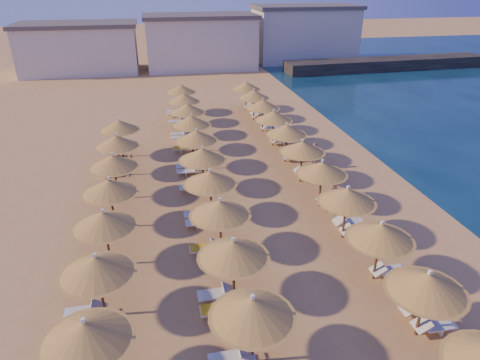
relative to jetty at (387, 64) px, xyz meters
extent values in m
plane|color=tan|center=(-27.20, -38.35, -0.75)|extent=(220.00, 220.00, 0.00)
cube|color=black|center=(0.00, 0.00, 0.00)|extent=(30.14, 5.25, 1.50)
cube|color=beige|center=(-42.25, 6.42, 2.25)|extent=(15.00, 8.00, 6.00)
cube|color=#59514C|center=(-42.25, 6.42, 5.50)|extent=(15.60, 8.48, 0.50)
cube|color=beige|center=(-25.81, 6.21, 2.65)|extent=(15.00, 8.00, 6.80)
cube|color=#59514C|center=(-25.81, 6.21, 6.30)|extent=(15.60, 8.48, 0.50)
cube|color=beige|center=(-9.48, 9.01, 3.05)|extent=(15.00, 8.00, 7.60)
cube|color=#59514C|center=(-9.48, 9.01, 7.10)|extent=(15.60, 8.48, 0.50)
cylinder|color=brown|center=(-24.04, -46.10, 0.41)|extent=(0.12, 0.12, 2.31)
cone|color=#AB7A31|center=(-24.04, -46.10, 1.69)|extent=(2.73, 2.73, 0.75)
cone|color=#AB7A31|center=(-24.04, -46.10, 1.37)|extent=(2.95, 2.95, 0.12)
cube|color=white|center=(-24.04, -46.10, 2.13)|extent=(0.12, 0.12, 0.14)
cylinder|color=brown|center=(-24.04, -42.76, 0.41)|extent=(0.12, 0.12, 2.31)
cone|color=#AB7A31|center=(-24.04, -42.76, 1.69)|extent=(2.73, 2.73, 0.75)
cone|color=#AB7A31|center=(-24.04, -42.76, 1.37)|extent=(2.95, 2.95, 0.12)
cube|color=white|center=(-24.04, -42.76, 2.13)|extent=(0.12, 0.12, 0.14)
cylinder|color=brown|center=(-24.04, -39.41, 0.41)|extent=(0.12, 0.12, 2.31)
cone|color=#AB7A31|center=(-24.04, -39.41, 1.69)|extent=(2.73, 2.73, 0.75)
cone|color=#AB7A31|center=(-24.04, -39.41, 1.37)|extent=(2.95, 2.95, 0.12)
cube|color=white|center=(-24.04, -39.41, 2.13)|extent=(0.12, 0.12, 0.14)
cylinder|color=brown|center=(-24.04, -36.06, 0.41)|extent=(0.12, 0.12, 2.31)
cone|color=#AB7A31|center=(-24.04, -36.06, 1.69)|extent=(2.73, 2.73, 0.75)
cone|color=#AB7A31|center=(-24.04, -36.06, 1.37)|extent=(2.95, 2.95, 0.12)
cube|color=white|center=(-24.04, -36.06, 2.13)|extent=(0.12, 0.12, 0.14)
cylinder|color=brown|center=(-24.04, -32.71, 0.41)|extent=(0.12, 0.12, 2.31)
cone|color=#AB7A31|center=(-24.04, -32.71, 1.69)|extent=(2.73, 2.73, 0.75)
cone|color=#AB7A31|center=(-24.04, -32.71, 1.37)|extent=(2.95, 2.95, 0.12)
cube|color=white|center=(-24.04, -32.71, 2.13)|extent=(0.12, 0.12, 0.14)
cylinder|color=brown|center=(-24.04, -29.37, 0.41)|extent=(0.12, 0.12, 2.31)
cone|color=#AB7A31|center=(-24.04, -29.37, 1.69)|extent=(2.73, 2.73, 0.75)
cone|color=#AB7A31|center=(-24.04, -29.37, 1.37)|extent=(2.95, 2.95, 0.12)
cube|color=white|center=(-24.04, -29.37, 2.13)|extent=(0.12, 0.12, 0.14)
cylinder|color=brown|center=(-24.04, -26.02, 0.41)|extent=(0.12, 0.12, 2.31)
cone|color=#AB7A31|center=(-24.04, -26.02, 1.69)|extent=(2.73, 2.73, 0.75)
cone|color=#AB7A31|center=(-24.04, -26.02, 1.37)|extent=(2.95, 2.95, 0.12)
cube|color=white|center=(-24.04, -26.02, 2.13)|extent=(0.12, 0.12, 0.14)
cylinder|color=brown|center=(-24.04, -22.67, 0.41)|extent=(0.12, 0.12, 2.31)
cone|color=#AB7A31|center=(-24.04, -22.67, 1.69)|extent=(2.73, 2.73, 0.75)
cone|color=#AB7A31|center=(-24.04, -22.67, 1.37)|extent=(2.95, 2.95, 0.12)
cube|color=white|center=(-24.04, -22.67, 2.13)|extent=(0.12, 0.12, 0.14)
cylinder|color=brown|center=(-24.04, -19.33, 0.41)|extent=(0.12, 0.12, 2.31)
cone|color=#AB7A31|center=(-24.04, -19.33, 1.69)|extent=(2.73, 2.73, 0.75)
cone|color=#AB7A31|center=(-24.04, -19.33, 1.37)|extent=(2.95, 2.95, 0.12)
cube|color=white|center=(-24.04, -19.33, 2.13)|extent=(0.12, 0.12, 0.14)
cylinder|color=brown|center=(-24.04, -15.98, 0.41)|extent=(0.12, 0.12, 2.31)
cone|color=#AB7A31|center=(-24.04, -15.98, 1.69)|extent=(2.73, 2.73, 0.75)
cone|color=#AB7A31|center=(-24.04, -15.98, 1.37)|extent=(2.95, 2.95, 0.12)
cube|color=white|center=(-24.04, -15.98, 2.13)|extent=(0.12, 0.12, 0.14)
cylinder|color=brown|center=(-30.34, -46.10, 0.41)|extent=(0.12, 0.12, 2.31)
cone|color=#AB7A31|center=(-30.34, -46.10, 1.69)|extent=(2.73, 2.73, 0.75)
cone|color=#AB7A31|center=(-30.34, -46.10, 1.37)|extent=(2.95, 2.95, 0.12)
cube|color=white|center=(-30.34, -46.10, 2.13)|extent=(0.12, 0.12, 0.14)
cylinder|color=brown|center=(-30.34, -42.76, 0.41)|extent=(0.12, 0.12, 2.31)
cone|color=#AB7A31|center=(-30.34, -42.76, 1.69)|extent=(2.73, 2.73, 0.75)
cone|color=#AB7A31|center=(-30.34, -42.76, 1.37)|extent=(2.95, 2.95, 0.12)
cube|color=white|center=(-30.34, -42.76, 2.13)|extent=(0.12, 0.12, 0.14)
cylinder|color=brown|center=(-30.34, -39.41, 0.41)|extent=(0.12, 0.12, 2.31)
cone|color=#AB7A31|center=(-30.34, -39.41, 1.69)|extent=(2.73, 2.73, 0.75)
cone|color=#AB7A31|center=(-30.34, -39.41, 1.37)|extent=(2.95, 2.95, 0.12)
cube|color=white|center=(-30.34, -39.41, 2.13)|extent=(0.12, 0.12, 0.14)
cylinder|color=brown|center=(-30.34, -36.06, 0.41)|extent=(0.12, 0.12, 2.31)
cone|color=#AB7A31|center=(-30.34, -36.06, 1.69)|extent=(2.73, 2.73, 0.75)
cone|color=#AB7A31|center=(-30.34, -36.06, 1.37)|extent=(2.95, 2.95, 0.12)
cube|color=white|center=(-30.34, -36.06, 2.13)|extent=(0.12, 0.12, 0.14)
cylinder|color=brown|center=(-30.34, -32.71, 0.41)|extent=(0.12, 0.12, 2.31)
cone|color=#AB7A31|center=(-30.34, -32.71, 1.69)|extent=(2.73, 2.73, 0.75)
cone|color=#AB7A31|center=(-30.34, -32.71, 1.37)|extent=(2.95, 2.95, 0.12)
cube|color=white|center=(-30.34, -32.71, 2.13)|extent=(0.12, 0.12, 0.14)
cylinder|color=brown|center=(-30.34, -29.37, 0.41)|extent=(0.12, 0.12, 2.31)
cone|color=#AB7A31|center=(-30.34, -29.37, 1.69)|extent=(2.73, 2.73, 0.75)
cone|color=#AB7A31|center=(-30.34, -29.37, 1.37)|extent=(2.95, 2.95, 0.12)
cube|color=white|center=(-30.34, -29.37, 2.13)|extent=(0.12, 0.12, 0.14)
cylinder|color=brown|center=(-30.34, -26.02, 0.41)|extent=(0.12, 0.12, 2.31)
cone|color=#AB7A31|center=(-30.34, -26.02, 1.69)|extent=(2.73, 2.73, 0.75)
cone|color=#AB7A31|center=(-30.34, -26.02, 1.37)|extent=(2.95, 2.95, 0.12)
cube|color=white|center=(-30.34, -26.02, 2.13)|extent=(0.12, 0.12, 0.14)
cylinder|color=brown|center=(-30.34, -22.67, 0.41)|extent=(0.12, 0.12, 2.31)
cone|color=#AB7A31|center=(-30.34, -22.67, 1.69)|extent=(2.73, 2.73, 0.75)
cone|color=#AB7A31|center=(-30.34, -22.67, 1.37)|extent=(2.95, 2.95, 0.12)
cube|color=white|center=(-30.34, -22.67, 2.13)|extent=(0.12, 0.12, 0.14)
cylinder|color=brown|center=(-30.34, -19.33, 0.41)|extent=(0.12, 0.12, 2.31)
cone|color=#AB7A31|center=(-30.34, -19.33, 1.69)|extent=(2.73, 2.73, 0.75)
cone|color=#AB7A31|center=(-30.34, -19.33, 1.37)|extent=(2.95, 2.95, 0.12)
cube|color=white|center=(-30.34, -19.33, 2.13)|extent=(0.12, 0.12, 0.14)
cylinder|color=brown|center=(-30.34, -15.98, 0.41)|extent=(0.12, 0.12, 2.31)
cone|color=#AB7A31|center=(-30.34, -15.98, 1.69)|extent=(2.73, 2.73, 0.75)
cone|color=#AB7A31|center=(-30.34, -15.98, 1.37)|extent=(2.95, 2.95, 0.12)
cube|color=white|center=(-30.34, -15.98, 2.13)|extent=(0.12, 0.12, 0.14)
cone|color=#AB7A31|center=(-35.52, -46.10, 1.69)|extent=(2.73, 2.73, 0.75)
cone|color=#AB7A31|center=(-35.52, -46.10, 1.37)|extent=(2.95, 2.95, 0.12)
cube|color=white|center=(-35.52, -46.10, 2.13)|extent=(0.12, 0.12, 0.14)
cylinder|color=brown|center=(-35.52, -42.76, 0.41)|extent=(0.12, 0.12, 2.31)
cone|color=#AB7A31|center=(-35.52, -42.76, 1.69)|extent=(2.73, 2.73, 0.75)
cone|color=#AB7A31|center=(-35.52, -42.76, 1.37)|extent=(2.95, 2.95, 0.12)
cube|color=white|center=(-35.52, -42.76, 2.13)|extent=(0.12, 0.12, 0.14)
cylinder|color=brown|center=(-35.52, -39.41, 0.41)|extent=(0.12, 0.12, 2.31)
cone|color=#AB7A31|center=(-35.52, -39.41, 1.69)|extent=(2.73, 2.73, 0.75)
cone|color=#AB7A31|center=(-35.52, -39.41, 1.37)|extent=(2.95, 2.95, 0.12)
cube|color=white|center=(-35.52, -39.41, 2.13)|extent=(0.12, 0.12, 0.14)
cylinder|color=brown|center=(-35.52, -36.06, 0.41)|extent=(0.12, 0.12, 2.31)
cone|color=#AB7A31|center=(-35.52, -36.06, 1.69)|extent=(2.73, 2.73, 0.75)
cone|color=#AB7A31|center=(-35.52, -36.06, 1.37)|extent=(2.95, 2.95, 0.12)
cube|color=white|center=(-35.52, -36.06, 2.13)|extent=(0.12, 0.12, 0.14)
cylinder|color=brown|center=(-35.52, -32.71, 0.41)|extent=(0.12, 0.12, 2.31)
cone|color=#AB7A31|center=(-35.52, -32.71, 1.69)|extent=(2.73, 2.73, 0.75)
cone|color=#AB7A31|center=(-35.52, -32.71, 1.37)|extent=(2.95, 2.95, 0.12)
cube|color=white|center=(-35.52, -32.71, 2.13)|extent=(0.12, 0.12, 0.14)
cylinder|color=brown|center=(-35.52, -29.37, 0.41)|extent=(0.12, 0.12, 2.31)
cone|color=#AB7A31|center=(-35.52, -29.37, 1.69)|extent=(2.73, 2.73, 0.75)
cone|color=#AB7A31|center=(-35.52, -29.37, 1.37)|extent=(2.95, 2.95, 0.12)
cube|color=white|center=(-35.52, -29.37, 2.13)|extent=(0.12, 0.12, 0.14)
cylinder|color=brown|center=(-35.52, -26.02, 0.41)|extent=(0.12, 0.12, 2.31)
cone|color=#AB7A31|center=(-35.52, -26.02, 1.69)|extent=(2.73, 2.73, 0.75)
cone|color=#AB7A31|center=(-35.52, -26.02, 1.37)|extent=(2.95, 2.95, 0.12)
cube|color=white|center=(-35.52, -26.02, 2.13)|extent=(0.12, 0.12, 0.14)
cube|color=white|center=(-23.14, -46.10, -0.43)|extent=(1.21, 0.65, 0.06)
cube|color=white|center=(-23.14, -46.10, -0.59)|extent=(0.06, 0.59, 0.32)
cube|color=white|center=(-23.86, -46.10, -0.29)|extent=(0.58, 0.65, 0.40)
cube|color=white|center=(-23.14, -45.20, -0.43)|extent=(1.21, 0.65, 0.06)
cube|color=white|center=(-23.14, -45.20, -0.59)|extent=(0.06, 0.59, 0.32)
cube|color=white|center=(-23.86, -45.20, -0.29)|extent=(0.58, 0.65, 0.40)
cube|color=white|center=(-31.24, -46.10, -0.43)|extent=(1.21, 0.65, 0.06)
cube|color=white|center=(-30.52, -46.10, -0.29)|extent=(0.58, 0.65, 0.40)
cube|color=white|center=(-23.14, -42.76, -0.43)|extent=(1.21, 0.65, 0.06)
cube|color=white|center=(-23.14, -42.76, -0.59)|extent=(0.06, 0.59, 0.32)
cube|color=white|center=(-23.86, -42.76, -0.29)|extent=(0.58, 0.65, 0.40)
cube|color=white|center=(-31.24, -42.76, -0.43)|extent=(1.21, 0.65, 0.06)
cube|color=white|center=(-31.24, -42.76, -0.59)|extent=(0.06, 0.59, 0.32)
cube|color=white|center=(-30.52, -42.76, -0.29)|extent=(0.58, 0.65, 0.40)
cube|color=white|center=(-31.24, -43.66, -0.43)|extent=(1.21, 0.65, 0.06)
cube|color=white|center=(-31.24, -43.66, -0.59)|extent=(0.06, 0.59, 0.32)
cube|color=white|center=(-30.52, -43.66, -0.29)|extent=(0.58, 0.65, 0.40)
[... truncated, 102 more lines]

